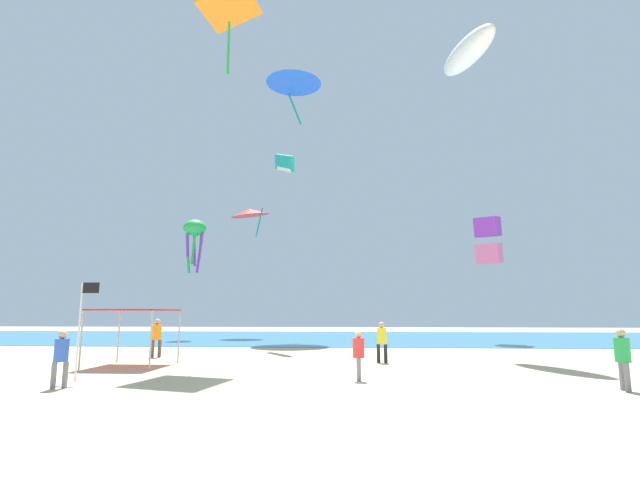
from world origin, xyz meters
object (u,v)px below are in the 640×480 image
person_central (359,351)px  person_far_shore (622,354)px  kite_inflatable_white (468,52)px  kite_parafoil_teal (284,163)px  person_leftmost (61,354)px  person_rightmost (382,339)px  banner_flag (82,320)px  kite_delta_blue (294,79)px  kite_diamond_orange (230,11)px  kite_delta_red (250,212)px  canopy_tent (135,312)px  kite_octopus_green (195,231)px  kite_box_purple (488,240)px  person_near_tent (157,335)px

person_central → person_far_shore: 7.55m
kite_inflatable_white → kite_parafoil_teal: (-11.33, 3.86, -5.27)m
person_leftmost → person_rightmost: 12.40m
kite_parafoil_teal → banner_flag: bearing=-45.4°
kite_delta_blue → kite_diamond_orange: (-1.35, -16.70, -4.93)m
person_rightmost → kite_delta_blue: kite_delta_blue is taller
person_leftmost → kite_delta_red: 30.06m
kite_inflatable_white → banner_flag: bearing=-72.2°
kite_parafoil_teal → canopy_tent: bearing=-52.5°
kite_octopus_green → kite_inflatable_white: bearing=-76.5°
person_far_shore → kite_delta_blue: kite_delta_blue is taller
person_central → kite_delta_blue: 32.51m
kite_inflatable_white → kite_box_purple: kite_inflatable_white is taller
person_leftmost → person_rightmost: person_rightmost is taller
person_near_tent → canopy_tent: bearing=65.8°
kite_parafoil_teal → kite_octopus_green: kite_parafoil_teal is taller
kite_inflatable_white → kite_diamond_orange: kite_diamond_orange is taller
banner_flag → kite_delta_blue: size_ratio=0.56×
person_central → kite_parafoil_teal: bearing=17.4°
person_near_tent → person_central: person_near_tent is taller
kite_box_purple → kite_diamond_orange: 23.00m
person_rightmost → person_far_shore: size_ratio=1.02×
person_leftmost → kite_delta_blue: bearing=45.6°
kite_delta_blue → kite_inflatable_white: kite_delta_blue is taller
kite_delta_blue → kite_diamond_orange: bearing=-12.3°
canopy_tent → person_rightmost: 10.57m
person_central → kite_delta_blue: size_ratio=0.28×
person_far_shore → kite_octopus_green: kite_octopus_green is taller
kite_inflatable_white → kite_delta_blue: bearing=-154.7°
person_far_shore → kite_parafoil_teal: kite_parafoil_teal is taller
person_central → kite_box_purple: kite_box_purple is taller
canopy_tent → person_leftmost: (0.56, -5.73, -1.21)m
kite_parafoil_teal → kite_inflatable_white: bearing=42.5°
kite_parafoil_teal → kite_octopus_green: bearing=-162.4°
canopy_tent → kite_diamond_orange: kite_diamond_orange is taller
kite_diamond_orange → kite_delta_red: bearing=18.3°
person_rightmost → kite_box_purple: 17.26m
kite_diamond_orange → kite_parafoil_teal: bearing=-4.9°
kite_inflatable_white → person_near_tent: bearing=-96.4°
person_near_tent → banner_flag: banner_flag is taller
kite_inflatable_white → kite_box_purple: size_ratio=1.49×
person_rightmost → person_central: bearing=-91.4°
person_far_shore → kite_delta_red: size_ratio=0.34×
kite_octopus_green → kite_delta_red: bearing=-3.2°
canopy_tent → person_central: size_ratio=1.90×
kite_delta_blue → kite_inflatable_white: 18.57m
kite_inflatable_white → kite_delta_red: kite_inflatable_white is taller
person_near_tent → kite_diamond_orange: (3.26, -0.54, 16.87)m
canopy_tent → person_far_shore: (16.63, -5.10, -1.17)m
kite_box_purple → kite_octopus_green: 23.57m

